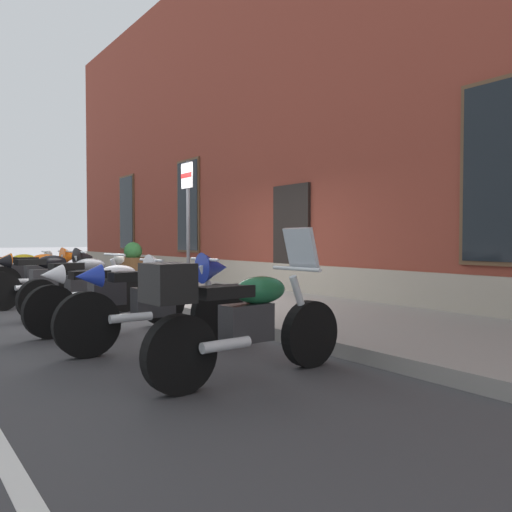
{
  "coord_description": "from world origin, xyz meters",
  "views": [
    {
      "loc": [
        8.1,
        -3.7,
        1.2
      ],
      "look_at": [
        1.29,
        1.16,
        0.93
      ],
      "focal_mm": 36.33,
      "sensor_mm": 36.0,
      "label": 1
    }
  ],
  "objects_px": {
    "motorcycle_black_sport": "(51,275)",
    "parking_sign": "(188,210)",
    "motorcycle_white_sport": "(117,289)",
    "motorcycle_orange_sport": "(43,271)",
    "motorcycle_yellow_naked": "(20,272)",
    "motorcycle_green_touring": "(241,317)",
    "barrel_planter": "(133,268)",
    "motorcycle_grey_naked": "(85,285)",
    "motorcycle_blue_sport": "(164,297)"
  },
  "relations": [
    {
      "from": "motorcycle_yellow_naked",
      "to": "parking_sign",
      "type": "distance_m",
      "value": 5.01
    },
    {
      "from": "motorcycle_orange_sport",
      "to": "motorcycle_grey_naked",
      "type": "bearing_deg",
      "value": -1.2
    },
    {
      "from": "motorcycle_yellow_naked",
      "to": "motorcycle_green_touring",
      "type": "height_order",
      "value": "motorcycle_green_touring"
    },
    {
      "from": "motorcycle_grey_naked",
      "to": "motorcycle_white_sport",
      "type": "height_order",
      "value": "motorcycle_white_sport"
    },
    {
      "from": "motorcycle_yellow_naked",
      "to": "motorcycle_grey_naked",
      "type": "height_order",
      "value": "motorcycle_grey_naked"
    },
    {
      "from": "motorcycle_yellow_naked",
      "to": "parking_sign",
      "type": "relative_size",
      "value": 0.85
    },
    {
      "from": "motorcycle_black_sport",
      "to": "motorcycle_grey_naked",
      "type": "bearing_deg",
      "value": 4.5
    },
    {
      "from": "motorcycle_grey_naked",
      "to": "motorcycle_blue_sport",
      "type": "relative_size",
      "value": 0.92
    },
    {
      "from": "motorcycle_green_touring",
      "to": "barrel_planter",
      "type": "bearing_deg",
      "value": 164.51
    },
    {
      "from": "motorcycle_yellow_naked",
      "to": "motorcycle_black_sport",
      "type": "bearing_deg",
      "value": -0.64
    },
    {
      "from": "motorcycle_white_sport",
      "to": "parking_sign",
      "type": "relative_size",
      "value": 0.92
    },
    {
      "from": "motorcycle_black_sport",
      "to": "motorcycle_grey_naked",
      "type": "relative_size",
      "value": 1.08
    },
    {
      "from": "motorcycle_black_sport",
      "to": "motorcycle_blue_sport",
      "type": "xyz_separation_m",
      "value": [
        4.4,
        0.11,
        0.0
      ]
    },
    {
      "from": "parking_sign",
      "to": "barrel_planter",
      "type": "height_order",
      "value": "parking_sign"
    },
    {
      "from": "motorcycle_black_sport",
      "to": "parking_sign",
      "type": "xyz_separation_m",
      "value": [
        1.68,
        1.85,
        1.13
      ]
    },
    {
      "from": "motorcycle_yellow_naked",
      "to": "motorcycle_orange_sport",
      "type": "height_order",
      "value": "motorcycle_orange_sport"
    },
    {
      "from": "motorcycle_grey_naked",
      "to": "parking_sign",
      "type": "distance_m",
      "value": 2.12
    },
    {
      "from": "motorcycle_white_sport",
      "to": "barrel_planter",
      "type": "distance_m",
      "value": 4.74
    },
    {
      "from": "motorcycle_yellow_naked",
      "to": "motorcycle_green_touring",
      "type": "xyz_separation_m",
      "value": [
        8.84,
        0.0,
        0.08
      ]
    },
    {
      "from": "motorcycle_yellow_naked",
      "to": "motorcycle_white_sport",
      "type": "bearing_deg",
      "value": 0.36
    },
    {
      "from": "motorcycle_white_sport",
      "to": "motorcycle_green_touring",
      "type": "relative_size",
      "value": 1.09
    },
    {
      "from": "motorcycle_orange_sport",
      "to": "motorcycle_green_touring",
      "type": "bearing_deg",
      "value": -1.16
    },
    {
      "from": "motorcycle_black_sport",
      "to": "motorcycle_orange_sport",
      "type": "bearing_deg",
      "value": 172.44
    },
    {
      "from": "motorcycle_black_sport",
      "to": "parking_sign",
      "type": "relative_size",
      "value": 0.91
    },
    {
      "from": "motorcycle_black_sport",
      "to": "motorcycle_white_sport",
      "type": "bearing_deg",
      "value": 1.29
    },
    {
      "from": "barrel_planter",
      "to": "motorcycle_white_sport",
      "type": "bearing_deg",
      "value": -24.7
    },
    {
      "from": "parking_sign",
      "to": "barrel_planter",
      "type": "xyz_separation_m",
      "value": [
        -2.94,
        0.2,
        -1.13
      ]
    },
    {
      "from": "motorcycle_yellow_naked",
      "to": "barrel_planter",
      "type": "height_order",
      "value": "barrel_planter"
    },
    {
      "from": "motorcycle_orange_sport",
      "to": "motorcycle_blue_sport",
      "type": "relative_size",
      "value": 0.92
    },
    {
      "from": "motorcycle_grey_naked",
      "to": "motorcycle_green_touring",
      "type": "distance_m",
      "value": 4.48
    },
    {
      "from": "motorcycle_orange_sport",
      "to": "motorcycle_black_sport",
      "type": "xyz_separation_m",
      "value": [
        1.38,
        -0.18,
        0.01
      ]
    },
    {
      "from": "motorcycle_grey_naked",
      "to": "barrel_planter",
      "type": "height_order",
      "value": "barrel_planter"
    },
    {
      "from": "motorcycle_yellow_naked",
      "to": "motorcycle_black_sport",
      "type": "relative_size",
      "value": 0.93
    },
    {
      "from": "motorcycle_green_touring",
      "to": "motorcycle_blue_sport",
      "type": "bearing_deg",
      "value": 177.4
    },
    {
      "from": "motorcycle_blue_sport",
      "to": "motorcycle_green_touring",
      "type": "distance_m",
      "value": 1.62
    },
    {
      "from": "motorcycle_yellow_naked",
      "to": "barrel_planter",
      "type": "xyz_separation_m",
      "value": [
        1.56,
        2.02,
        0.1
      ]
    },
    {
      "from": "motorcycle_orange_sport",
      "to": "motorcycle_blue_sport",
      "type": "height_order",
      "value": "motorcycle_blue_sport"
    },
    {
      "from": "motorcycle_green_touring",
      "to": "barrel_planter",
      "type": "xyz_separation_m",
      "value": [
        -7.28,
        2.02,
        0.02
      ]
    },
    {
      "from": "motorcycle_orange_sport",
      "to": "motorcycle_white_sport",
      "type": "height_order",
      "value": "motorcycle_orange_sport"
    },
    {
      "from": "motorcycle_white_sport",
      "to": "barrel_planter",
      "type": "xyz_separation_m",
      "value": [
        -4.31,
        1.98,
        0.03
      ]
    },
    {
      "from": "motorcycle_orange_sport",
      "to": "parking_sign",
      "type": "height_order",
      "value": "parking_sign"
    },
    {
      "from": "motorcycle_grey_naked",
      "to": "parking_sign",
      "type": "bearing_deg",
      "value": 85.48
    },
    {
      "from": "parking_sign",
      "to": "motorcycle_blue_sport",
      "type": "bearing_deg",
      "value": -32.64
    },
    {
      "from": "motorcycle_yellow_naked",
      "to": "motorcycle_orange_sport",
      "type": "bearing_deg",
      "value": 6.0
    },
    {
      "from": "motorcycle_yellow_naked",
      "to": "motorcycle_blue_sport",
      "type": "bearing_deg",
      "value": 0.6
    },
    {
      "from": "motorcycle_black_sport",
      "to": "parking_sign",
      "type": "bearing_deg",
      "value": 47.64
    },
    {
      "from": "motorcycle_grey_naked",
      "to": "motorcycle_blue_sport",
      "type": "height_order",
      "value": "motorcycle_blue_sport"
    },
    {
      "from": "motorcycle_white_sport",
      "to": "parking_sign",
      "type": "bearing_deg",
      "value": 127.55
    },
    {
      "from": "motorcycle_green_touring",
      "to": "barrel_planter",
      "type": "height_order",
      "value": "motorcycle_green_touring"
    },
    {
      "from": "motorcycle_grey_naked",
      "to": "motorcycle_green_touring",
      "type": "xyz_separation_m",
      "value": [
        4.47,
        -0.09,
        0.06
      ]
    }
  ]
}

